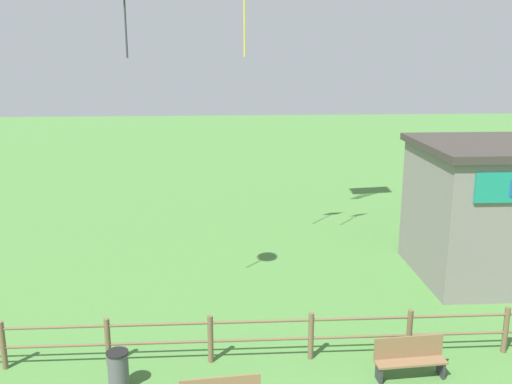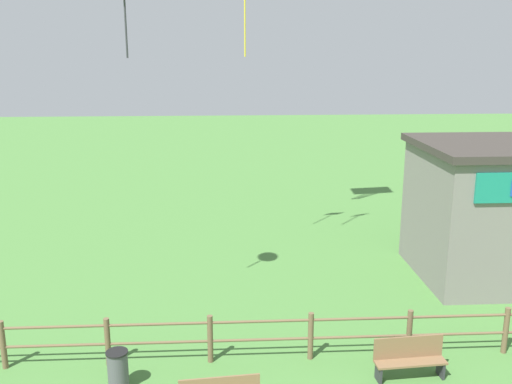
# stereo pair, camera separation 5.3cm
# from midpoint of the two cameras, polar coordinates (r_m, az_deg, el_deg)

# --- Properties ---
(wooden_fence) EXTENTS (17.69, 0.14, 1.25)m
(wooden_fence) POSITION_cam_midpoint_polar(r_m,az_deg,el_deg) (14.58, 0.40, -14.04)
(wooden_fence) COLOR brown
(wooden_fence) RESTS_ON ground_plane
(park_bench_by_building) EXTENTS (1.73, 0.53, 1.00)m
(park_bench_by_building) POSITION_cam_midpoint_polar(r_m,az_deg,el_deg) (14.48, 15.01, -15.64)
(park_bench_by_building) COLOR brown
(park_bench_by_building) RESTS_ON ground_plane
(trash_bin) EXTENTS (0.51, 0.51, 0.95)m
(trash_bin) POSITION_cam_midpoint_polar(r_m,az_deg,el_deg) (13.97, -13.71, -16.95)
(trash_bin) COLOR #4C4C51
(trash_bin) RESTS_ON ground_plane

